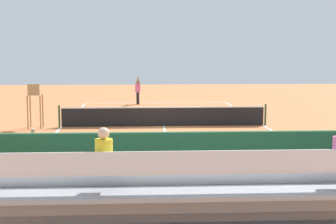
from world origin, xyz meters
name	(u,v)px	position (x,y,z in m)	size (l,w,h in m)	color
ground_plane	(163,126)	(0.00, 0.00, 0.00)	(60.00, 60.00, 0.00)	#D17542
court_line_markings	(163,126)	(0.00, -0.04, 0.00)	(10.10, 22.20, 0.01)	white
tennis_net	(163,116)	(0.00, 0.00, 0.50)	(10.30, 0.10, 1.07)	black
backdrop_wall	(194,177)	(0.00, 14.00, 1.00)	(18.00, 0.16, 2.00)	#1E4C2D
bleacher_stand	(202,198)	(-0.02, 15.34, 0.92)	(9.06, 2.40, 2.48)	#9EA0A5
umpire_chair	(35,101)	(6.20, 0.29, 1.31)	(0.67, 0.67, 2.14)	#A88456
courtside_bench	(267,187)	(-1.83, 13.27, 0.56)	(1.80, 0.40, 0.93)	#33383D
equipment_bag	(201,205)	(-0.25, 13.40, 0.18)	(0.90, 0.36, 0.36)	#334C8C
tennis_player	(138,90)	(1.30, -10.15, 1.02)	(0.45, 0.56, 1.93)	black
tennis_racket	(128,104)	(2.00, -9.99, 0.01)	(0.36, 0.58, 0.03)	black
tennis_ball_near	(161,105)	(-0.27, -9.32, 0.03)	(0.07, 0.07, 0.07)	#CCDB33
line_judge	(29,168)	(3.76, 12.99, 1.02)	(0.37, 0.54, 1.93)	#232328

